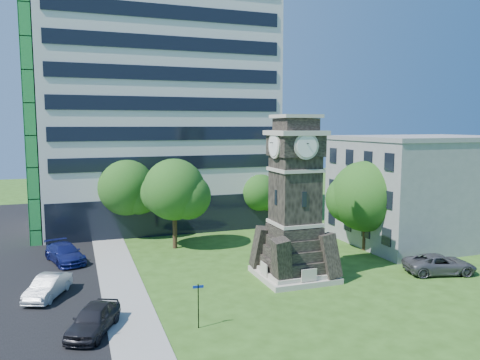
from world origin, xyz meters
name	(u,v)px	position (x,y,z in m)	size (l,w,h in m)	color
ground	(268,290)	(0.00, 0.00, 0.00)	(160.00, 160.00, 0.00)	#2D5117
sidewalk	(121,283)	(-9.50, 5.00, 0.03)	(3.00, 70.00, 0.06)	gray
clock_tower	(295,208)	(3.00, 2.00, 5.28)	(5.40, 5.40, 12.22)	#B7B1A0
office_tall	(156,101)	(-3.20, 25.84, 14.22)	(26.20, 15.11, 28.60)	silver
office_low	(423,189)	(19.97, 8.00, 5.21)	(15.20, 12.20, 10.40)	gray
car_street_south	(93,319)	(-11.70, -2.89, 0.79)	(1.86, 4.62, 1.57)	black
car_street_mid	(48,287)	(-14.35, 3.71, 0.73)	(1.55, 4.46, 1.47)	#B0B4B9
car_street_north	(65,253)	(-13.41, 11.88, 0.78)	(2.19, 5.39, 1.56)	navy
car_east_lot	(440,264)	(14.05, -1.02, 0.75)	(2.50, 5.42, 1.51)	#4D4D52
park_bench	(297,271)	(3.15, 1.82, 0.54)	(1.97, 0.53, 1.02)	black
street_sign	(198,301)	(-6.06, -4.27, 1.61)	(0.62, 0.06, 2.58)	black
tree_nw	(127,189)	(-7.41, 19.23, 5.01)	(6.47, 5.88, 8.16)	#332114
tree_nc	(175,192)	(-3.69, 13.32, 5.33)	(6.28, 5.71, 8.41)	#332114
tree_ne	(259,193)	(6.97, 19.13, 3.84)	(4.74, 4.31, 6.16)	#332114
tree_east	(367,198)	(12.63, 6.77, 4.82)	(7.10, 6.45, 8.25)	#332114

